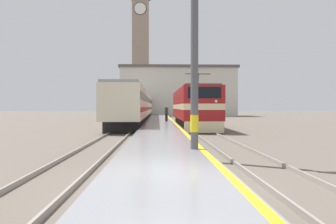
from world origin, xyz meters
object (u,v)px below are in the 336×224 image
at_px(passenger_train, 140,106).
at_px(clock_tower, 141,46).
at_px(catenary_mast, 196,29).
at_px(person_on_platform, 166,113).
at_px(locomotive_train, 193,107).

bearing_deg(passenger_train, clock_tower, 92.86).
bearing_deg(catenary_mast, clock_tower, 94.67).
bearing_deg(person_on_platform, locomotive_train, -52.18).
height_order(passenger_train, person_on_platform, passenger_train).
bearing_deg(clock_tower, passenger_train, -87.14).
bearing_deg(person_on_platform, catenary_mast, -88.72).
xyz_separation_m(locomotive_train, clock_tower, (-7.38, 48.71, 14.51)).
height_order(catenary_mast, clock_tower, clock_tower).
relative_size(passenger_train, catenary_mast, 6.24).
bearing_deg(catenary_mast, passenger_train, 96.15).
distance_m(passenger_train, clock_tower, 33.54).
height_order(locomotive_train, passenger_train, locomotive_train).
bearing_deg(passenger_train, catenary_mast, -83.85).
relative_size(catenary_mast, clock_tower, 0.28).
bearing_deg(catenary_mast, person_on_platform, 91.28).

